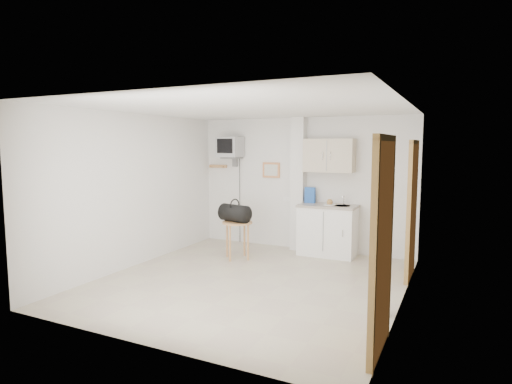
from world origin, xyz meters
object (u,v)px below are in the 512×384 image
at_px(duffel_bag, 235,213).
at_px(water_bottle, 385,303).
at_px(round_table, 237,228).
at_px(crt_television, 230,148).

distance_m(duffel_bag, water_bottle, 3.23).
relative_size(round_table, duffel_bag, 1.09).
bearing_deg(round_table, crt_television, 124.82).
distance_m(crt_television, duffel_bag, 1.63).
bearing_deg(water_bottle, round_table, 151.61).
height_order(crt_television, duffel_bag, crt_television).
bearing_deg(crt_television, round_table, -55.18).
height_order(duffel_bag, water_bottle, duffel_bag).
distance_m(crt_television, water_bottle, 4.58).
bearing_deg(duffel_bag, water_bottle, -12.94).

